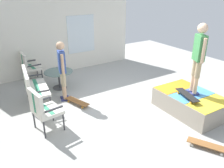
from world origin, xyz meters
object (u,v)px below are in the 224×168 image
Objects in this scene: skateboard_spare at (207,145)px; person_watching at (62,67)px; patio_bench at (32,85)px; skateboard_on_ramp at (187,95)px; skateboard_by_bench at (77,102)px; person_skater at (199,54)px; patio_chair_by_wall at (42,107)px; patio_chair_near_house at (28,65)px; skate_ramp at (191,102)px; patio_table at (59,76)px.

person_watching is at bearing 23.96° from skateboard_spare.
patio_bench is 1.60× the size of skateboard_on_ramp.
skateboard_spare is (-3.78, -2.46, -0.53)m from patio_bench.
skateboard_spare is at bearing -155.45° from skateboard_by_bench.
patio_chair_by_wall is at bearing 71.54° from person_skater.
skateboard_spare is at bearing -132.85° from patio_chair_by_wall.
person_skater is 2.23× the size of skateboard_spare.
skateboard_on_ramp is at bearing -148.25° from patio_chair_near_house.
patio_bench is at bearing 52.80° from skate_ramp.
skateboard_by_bench is at bearing -160.07° from person_watching.
skate_ramp is at bearing -75.54° from skateboard_on_ramp.
skateboard_on_ramp is (-2.04, -2.05, 0.51)m from skateboard_by_bench.
person_watching is 2.07× the size of skateboard_on_ramp.
patio_chair_by_wall is 0.60× the size of person_watching.
patio_chair_by_wall reaches higher than skateboard_on_ramp.
skateboard_spare is at bearing -146.98° from patio_bench.
patio_chair_by_wall is 2.38m from patio_table.
skateboard_spare is at bearing 142.34° from person_skater.
skateboard_by_bench is at bearing -56.86° from patio_chair_by_wall.
skate_ramp is at bearing -143.89° from patio_table.
skateboard_by_bench is 2.94m from skateboard_on_ramp.
skate_ramp is 2.26× the size of skateboard_on_ramp.
skateboard_by_bench is (0.75, -1.15, -0.53)m from patio_chair_by_wall.
patio_bench and patio_chair_near_house have the same top height.
skate_ramp is 5.32m from patio_chair_near_house.
patio_chair_near_house is at bearing 35.18° from skate_ramp.
patio_bench is 1.38m from patio_chair_by_wall.
person_skater is (-1.18, -3.54, 0.94)m from patio_chair_by_wall.
person_watching is 1.05m from skateboard_by_bench.
patio_chair_near_house is (1.77, -0.33, -0.00)m from patio_bench.
skateboard_spare is at bearing -159.03° from patio_chair_near_house.
skateboard_on_ramp is at bearing -138.50° from person_watching.
skateboard_spare is 1.38m from skateboard_on_ramp.
person_watching is at bearing -165.09° from patio_chair_near_house.
skate_ramp is 0.47m from skateboard_on_ramp.
patio_chair_by_wall is at bearing 47.15° from skateboard_spare.
person_watching is 3.39m from skateboard_on_ramp.
patio_chair_by_wall reaches higher than skate_ramp.
skateboard_on_ramp reaches higher than patio_table.
person_skater is 2.16× the size of skateboard_on_ramp.
patio_bench is 4.36m from person_skater.
person_skater is 1.03m from skateboard_on_ramp.
patio_chair_near_house is 1.00× the size of patio_chair_by_wall.
patio_chair_by_wall is 1.13× the size of patio_table.
patio_bench is at bearing 33.02° from skateboard_spare.
patio_bench and patio_chair_by_wall have the same top height.
patio_table is at bearing -147.84° from patio_chair_near_house.
patio_bench is at bearing 80.89° from person_watching.
skateboard_by_bench is 3.48m from skateboard_spare.
patio_chair_near_house and patio_chair_by_wall have the same top height.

